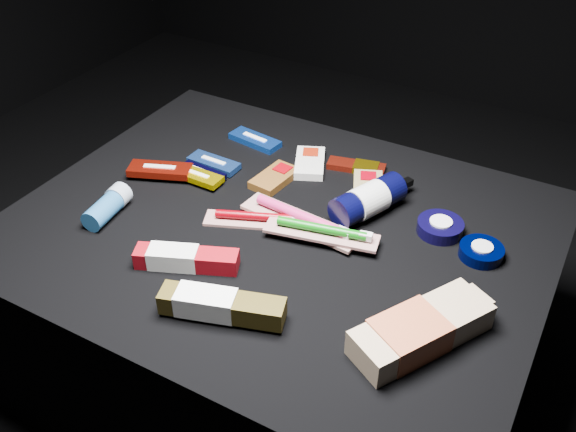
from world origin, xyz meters
The scene contains 21 objects.
ground centered at (0.00, 0.00, 0.00)m, with size 3.00×3.00×0.00m, color black.
cloth_table centered at (0.00, 0.00, 0.20)m, with size 0.98×0.78×0.40m, color black.
luna_bar_0 centered at (-0.20, 0.24, 0.41)m, with size 0.13×0.06×0.02m.
luna_bar_1 centered at (-0.22, 0.11, 0.41)m, with size 0.11×0.05×0.01m.
luna_bar_2 centered at (-0.22, 0.06, 0.41)m, with size 0.11×0.05×0.01m.
luna_bar_3 centered at (-0.22, 0.05, 0.41)m, with size 0.11×0.04×0.01m.
luna_bar_4 centered at (-0.30, 0.02, 0.42)m, with size 0.14×0.09×0.02m.
clif_bar_0 centered at (-0.08, 0.13, 0.41)m, with size 0.07×0.11×0.02m.
clif_bar_1 centered at (-0.05, 0.21, 0.41)m, with size 0.10×0.13×0.02m.
clif_bar_2 centered at (0.10, 0.19, 0.41)m, with size 0.10×0.12×0.02m.
power_bar centered at (0.05, 0.25, 0.41)m, with size 0.13×0.06×0.01m.
lotion_bottle centered at (0.13, 0.12, 0.43)m, with size 0.11×0.20×0.06m.
cream_tin_upper centered at (0.27, 0.13, 0.41)m, with size 0.08×0.08×0.03m.
cream_tin_lower centered at (0.36, 0.09, 0.41)m, with size 0.08×0.08×0.02m.
bodywash_bottle centered at (0.33, -0.15, 0.42)m, with size 0.18×0.24×0.05m.
deodorant_stick centered at (-0.30, -0.13, 0.42)m, with size 0.06×0.11×0.05m.
toothbrush_pack_0 centered at (-0.04, -0.01, 0.41)m, with size 0.20×0.12×0.02m.
toothbrush_pack_1 centered at (0.04, 0.02, 0.42)m, with size 0.25×0.08×0.03m.
toothbrush_pack_2 centered at (0.09, 0.00, 0.42)m, with size 0.21×0.09×0.02m.
toothpaste_carton_red centered at (-0.09, -0.18, 0.42)m, with size 0.18×0.11×0.03m.
toothpaste_carton_green centered at (0.03, -0.25, 0.42)m, with size 0.20×0.10×0.04m.
Camera 1 is at (0.48, -0.83, 1.13)m, focal length 40.00 mm.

